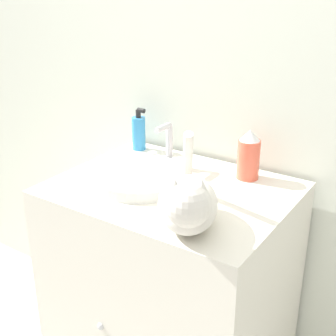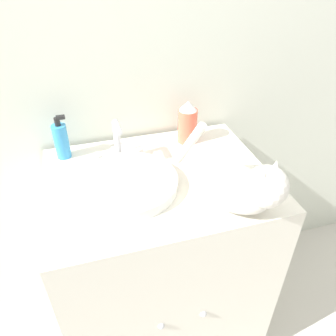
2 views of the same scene
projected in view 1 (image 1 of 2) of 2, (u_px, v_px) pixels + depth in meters
wall_back at (225, 58)px, 1.65m from camera, size 6.00×0.05×2.50m
vanity_cabinet at (172, 297)px, 1.70m from camera, size 0.76×0.61×0.88m
sink_basin at (140, 177)px, 1.56m from camera, size 0.33×0.33×0.04m
faucet at (168, 148)px, 1.67m from camera, size 0.18×0.10×0.16m
cat at (188, 202)px, 1.25m from camera, size 0.28×0.37×0.23m
soap_bottle at (139, 132)px, 1.83m from camera, size 0.06×0.05×0.17m
spray_bottle at (249, 155)px, 1.56m from camera, size 0.08×0.08×0.17m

